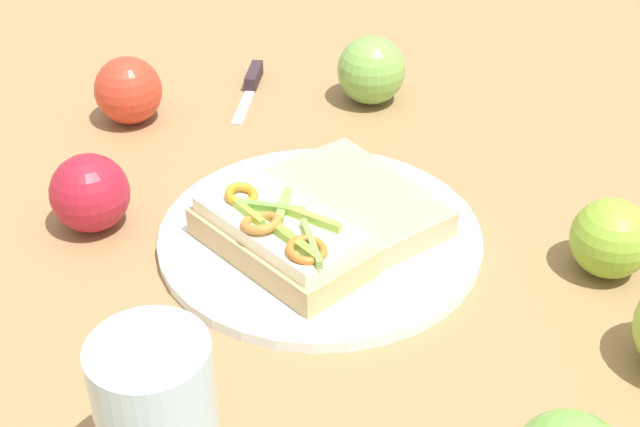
{
  "coord_description": "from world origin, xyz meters",
  "views": [
    {
      "loc": [
        0.55,
        -0.33,
        0.48
      ],
      "look_at": [
        0.0,
        0.0,
        0.03
      ],
      "focal_mm": 49.95,
      "sensor_mm": 36.0,
      "label": 1
    }
  ],
  "objects_px": {
    "bread_slice_side": "(357,201)",
    "knife": "(251,83)",
    "apple_4": "(611,238)",
    "sandwich": "(280,235)",
    "drinking_glass": "(158,420)",
    "apple_1": "(128,90)",
    "apple_3": "(371,70)",
    "plate": "(320,236)",
    "apple_0": "(90,193)"
  },
  "relations": [
    {
      "from": "bread_slice_side",
      "to": "knife",
      "type": "bearing_deg",
      "value": -13.06
    },
    {
      "from": "apple_4",
      "to": "knife",
      "type": "distance_m",
      "value": 0.47
    },
    {
      "from": "sandwich",
      "to": "drinking_glass",
      "type": "xyz_separation_m",
      "value": [
        0.17,
        -0.18,
        0.03
      ]
    },
    {
      "from": "apple_1",
      "to": "apple_4",
      "type": "xyz_separation_m",
      "value": [
        0.46,
        0.25,
        -0.0
      ]
    },
    {
      "from": "apple_3",
      "to": "drinking_glass",
      "type": "distance_m",
      "value": 0.56
    },
    {
      "from": "drinking_glass",
      "to": "knife",
      "type": "distance_m",
      "value": 0.57
    },
    {
      "from": "apple_1",
      "to": "bread_slice_side",
      "type": "bearing_deg",
      "value": 20.26
    },
    {
      "from": "plate",
      "to": "knife",
      "type": "xyz_separation_m",
      "value": [
        -0.3,
        0.09,
        0.0
      ]
    },
    {
      "from": "bread_slice_side",
      "to": "drinking_glass",
      "type": "relative_size",
      "value": 1.34
    },
    {
      "from": "apple_4",
      "to": "drinking_glass",
      "type": "height_order",
      "value": "drinking_glass"
    },
    {
      "from": "sandwich",
      "to": "apple_3",
      "type": "height_order",
      "value": "apple_3"
    },
    {
      "from": "apple_4",
      "to": "drinking_glass",
      "type": "xyz_separation_m",
      "value": [
        0.01,
        -0.41,
        0.03
      ]
    },
    {
      "from": "apple_1",
      "to": "apple_3",
      "type": "distance_m",
      "value": 0.27
    },
    {
      "from": "sandwich",
      "to": "apple_4",
      "type": "height_order",
      "value": "apple_4"
    },
    {
      "from": "plate",
      "to": "knife",
      "type": "bearing_deg",
      "value": 163.73
    },
    {
      "from": "apple_4",
      "to": "drinking_glass",
      "type": "relative_size",
      "value": 0.56
    },
    {
      "from": "plate",
      "to": "sandwich",
      "type": "relative_size",
      "value": 1.68
    },
    {
      "from": "apple_1",
      "to": "knife",
      "type": "relative_size",
      "value": 0.67
    },
    {
      "from": "bread_slice_side",
      "to": "apple_1",
      "type": "bearing_deg",
      "value": 15.41
    },
    {
      "from": "sandwich",
      "to": "apple_0",
      "type": "xyz_separation_m",
      "value": [
        -0.14,
        -0.12,
        0.0
      ]
    },
    {
      "from": "plate",
      "to": "apple_3",
      "type": "bearing_deg",
      "value": 136.62
    },
    {
      "from": "plate",
      "to": "bread_slice_side",
      "type": "height_order",
      "value": "bread_slice_side"
    },
    {
      "from": "apple_1",
      "to": "apple_4",
      "type": "distance_m",
      "value": 0.52
    },
    {
      "from": "plate",
      "to": "apple_0",
      "type": "xyz_separation_m",
      "value": [
        -0.13,
        -0.16,
        0.03
      ]
    },
    {
      "from": "apple_0",
      "to": "apple_3",
      "type": "relative_size",
      "value": 0.94
    },
    {
      "from": "apple_0",
      "to": "bread_slice_side",
      "type": "bearing_deg",
      "value": 60.47
    },
    {
      "from": "sandwich",
      "to": "knife",
      "type": "distance_m",
      "value": 0.34
    },
    {
      "from": "plate",
      "to": "apple_3",
      "type": "distance_m",
      "value": 0.28
    },
    {
      "from": "plate",
      "to": "apple_0",
      "type": "relative_size",
      "value": 4.02
    },
    {
      "from": "bread_slice_side",
      "to": "drinking_glass",
      "type": "distance_m",
      "value": 0.33
    },
    {
      "from": "sandwich",
      "to": "apple_3",
      "type": "xyz_separation_m",
      "value": [
        -0.21,
        0.23,
        0.01
      ]
    },
    {
      "from": "bread_slice_side",
      "to": "apple_4",
      "type": "distance_m",
      "value": 0.22
    },
    {
      "from": "apple_3",
      "to": "drinking_glass",
      "type": "relative_size",
      "value": 0.63
    },
    {
      "from": "plate",
      "to": "sandwich",
      "type": "height_order",
      "value": "sandwich"
    },
    {
      "from": "apple_0",
      "to": "apple_1",
      "type": "distance_m",
      "value": 0.2
    },
    {
      "from": "knife",
      "to": "bread_slice_side",
      "type": "bearing_deg",
      "value": 30.39
    },
    {
      "from": "apple_1",
      "to": "apple_3",
      "type": "xyz_separation_m",
      "value": [
        0.1,
        0.25,
        0.0
      ]
    },
    {
      "from": "bread_slice_side",
      "to": "apple_3",
      "type": "relative_size",
      "value": 2.13
    },
    {
      "from": "sandwich",
      "to": "knife",
      "type": "height_order",
      "value": "sandwich"
    },
    {
      "from": "drinking_glass",
      "to": "apple_1",
      "type": "bearing_deg",
      "value": 161.12
    },
    {
      "from": "apple_0",
      "to": "apple_3",
      "type": "distance_m",
      "value": 0.36
    },
    {
      "from": "drinking_glass",
      "to": "knife",
      "type": "relative_size",
      "value": 1.11
    },
    {
      "from": "apple_3",
      "to": "bread_slice_side",
      "type": "bearing_deg",
      "value": -37.01
    },
    {
      "from": "apple_0",
      "to": "knife",
      "type": "xyz_separation_m",
      "value": [
        -0.17,
        0.25,
        -0.03
      ]
    },
    {
      "from": "apple_4",
      "to": "knife",
      "type": "height_order",
      "value": "apple_4"
    },
    {
      "from": "bread_slice_side",
      "to": "apple_3",
      "type": "bearing_deg",
      "value": -41.86
    },
    {
      "from": "sandwich",
      "to": "apple_3",
      "type": "distance_m",
      "value": 0.31
    },
    {
      "from": "apple_1",
      "to": "apple_4",
      "type": "bearing_deg",
      "value": 28.3
    },
    {
      "from": "plate",
      "to": "drinking_glass",
      "type": "distance_m",
      "value": 0.29
    },
    {
      "from": "apple_1",
      "to": "apple_3",
      "type": "relative_size",
      "value": 0.95
    }
  ]
}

